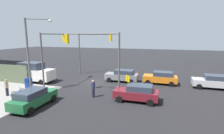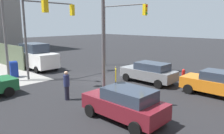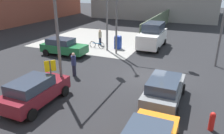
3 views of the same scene
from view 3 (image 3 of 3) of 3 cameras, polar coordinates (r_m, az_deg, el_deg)
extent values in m
plane|color=black|center=(16.37, 9.72, -2.62)|extent=(120.00, 120.00, 0.00)
cube|color=gray|center=(27.47, -4.06, 7.17)|extent=(12.00, 12.00, 0.01)
cube|color=#56664C|center=(33.84, 12.18, 11.38)|extent=(20.19, 0.12, 2.40)
cylinder|color=#59595B|center=(13.24, -13.87, 6.36)|extent=(0.18, 0.18, 6.50)
cylinder|color=#59595B|center=(19.49, 26.81, 9.22)|extent=(0.18, 0.18, 6.50)
cylinder|color=#59595B|center=(20.97, 1.16, 12.05)|extent=(0.18, 0.18, 6.50)
cylinder|color=slate|center=(22.03, -1.35, 14.43)|extent=(0.20, 0.20, 8.00)
cylinder|color=#4C4C4C|center=(13.24, -15.50, -3.21)|extent=(0.08, 0.08, 2.40)
cube|color=yellow|center=(12.93, -15.86, 0.25)|extent=(0.48, 0.48, 0.64)
cube|color=navy|center=(23.24, 1.56, 6.17)|extent=(0.56, 0.64, 1.15)
cylinder|color=navy|center=(23.10, 1.58, 7.55)|extent=(0.56, 0.64, 0.56)
cylinder|color=red|center=(11.43, 24.60, -13.04)|extent=(0.26, 0.26, 0.80)
sphere|color=red|center=(11.21, 24.92, -11.24)|extent=(0.24, 0.24, 0.24)
cylinder|color=black|center=(10.17, 5.92, -16.06)|extent=(0.64, 0.22, 0.64)
cube|color=maroon|center=(13.09, -19.21, -6.36)|extent=(4.17, 1.80, 0.75)
cube|color=#2D3847|center=(12.60, -20.56, -4.32)|extent=(2.34, 1.58, 0.55)
cylinder|color=black|center=(14.74, -18.02, -4.73)|extent=(0.64, 0.22, 0.64)
cylinder|color=black|center=(13.69, -12.27, -6.16)|extent=(0.64, 0.22, 0.64)
cylinder|color=black|center=(13.02, -26.18, -9.43)|extent=(0.64, 0.22, 0.64)
cylinder|color=black|center=(11.82, -20.29, -11.64)|extent=(0.64, 0.22, 0.64)
cube|color=slate|center=(12.89, 13.51, -6.15)|extent=(4.39, 1.80, 0.75)
cube|color=#2D3847|center=(12.30, 13.46, -4.14)|extent=(2.46, 1.58, 0.55)
cylinder|color=black|center=(14.52, 11.00, -4.44)|extent=(0.64, 0.22, 0.64)
cylinder|color=black|center=(14.31, 18.05, -5.52)|extent=(0.64, 0.22, 0.64)
cylinder|color=black|center=(11.94, 7.71, -10.09)|extent=(0.64, 0.22, 0.64)
cylinder|color=black|center=(11.68, 16.39, -11.57)|extent=(0.64, 0.22, 0.64)
cube|color=#1E6638|center=(21.52, -12.37, 4.84)|extent=(1.80, 4.40, 0.75)
cube|color=#2D3847|center=(21.56, -13.27, 6.58)|extent=(1.58, 2.46, 0.55)
cylinder|color=black|center=(21.55, -7.66, 4.12)|extent=(0.22, 0.64, 0.64)
cylinder|color=black|center=(20.10, -10.27, 2.75)|extent=(0.22, 0.64, 0.64)
cylinder|color=black|center=(23.18, -14.06, 4.86)|extent=(0.22, 0.64, 0.64)
cylinder|color=black|center=(21.84, -16.86, 3.63)|extent=(0.22, 0.64, 0.64)
cube|color=white|center=(23.97, 10.46, 7.38)|extent=(5.40, 2.10, 1.40)
cube|color=#2D3847|center=(24.16, 10.89, 10.24)|extent=(3.02, 1.85, 0.90)
cylinder|color=black|center=(22.20, 11.87, 4.34)|extent=(0.64, 0.22, 0.64)
cylinder|color=black|center=(22.68, 6.67, 5.00)|extent=(0.64, 0.22, 0.64)
cylinder|color=black|center=(25.69, 13.62, 6.41)|extent=(0.64, 0.22, 0.64)
cylinder|color=black|center=(26.11, 9.06, 6.96)|extent=(0.64, 0.22, 0.64)
cylinder|color=navy|center=(16.15, -10.01, 1.69)|extent=(0.36, 0.36, 0.69)
sphere|color=tan|center=(16.01, -10.11, 3.27)|extent=(0.24, 0.24, 0.24)
cylinder|color=#1E1E2D|center=(16.42, -9.84, -0.90)|extent=(0.28, 0.28, 0.88)
cylinder|color=#9E937A|center=(24.59, -3.15, 8.43)|extent=(0.36, 0.36, 0.68)
sphere|color=tan|center=(24.50, -3.17, 9.47)|extent=(0.23, 0.23, 0.23)
cylinder|color=#1E1E2D|center=(24.76, -3.11, 6.70)|extent=(0.28, 0.28, 0.86)
torus|color=black|center=(23.90, -5.08, 5.89)|extent=(0.05, 0.71, 0.71)
torus|color=black|center=(23.43, -2.83, 5.65)|extent=(0.05, 0.71, 0.71)
cube|color=#1E5999|center=(23.62, -3.98, 6.20)|extent=(0.04, 1.04, 0.08)
cylinder|color=#1E5999|center=(23.43, -3.38, 6.70)|extent=(0.04, 0.04, 0.40)
camera|label=1|loc=(24.93, -54.66, 11.97)|focal=28.00mm
camera|label=2|loc=(16.13, -59.32, 4.15)|focal=35.00mm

